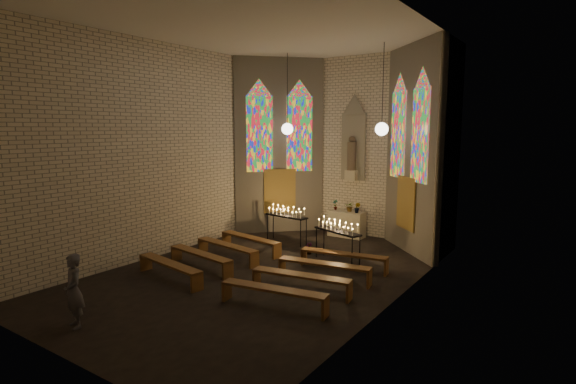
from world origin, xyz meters
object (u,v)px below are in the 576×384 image
object	(u,v)px
altar	(347,224)
votive_stand_right	(338,228)
visitor	(74,291)
votive_stand_left	(286,214)
aisle_flower_pot	(309,249)

from	to	relation	value
altar	votive_stand_right	world-z (taller)	votive_stand_right
votive_stand_right	visitor	world-z (taller)	visitor
altar	votive_stand_right	bearing A→B (deg)	-68.20
votive_stand_left	visitor	xyz separation A→B (m)	(0.29, -8.46, -0.30)
aisle_flower_pot	votive_stand_left	world-z (taller)	votive_stand_left
aisle_flower_pot	votive_stand_right	world-z (taller)	votive_stand_right
votive_stand_left	visitor	size ratio (longest dim) A/B	1.11
votive_stand_left	votive_stand_right	size ratio (longest dim) A/B	1.00
altar	aisle_flower_pot	world-z (taller)	altar
visitor	aisle_flower_pot	bearing A→B (deg)	97.06
altar	votive_stand_right	distance (m)	3.54
altar	votive_stand_left	world-z (taller)	votive_stand_left
altar	visitor	size ratio (longest dim) A/B	0.87
votive_stand_right	aisle_flower_pot	bearing A→B (deg)	-174.05
altar	visitor	xyz separation A→B (m)	(-1.13, -10.57, 0.30)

